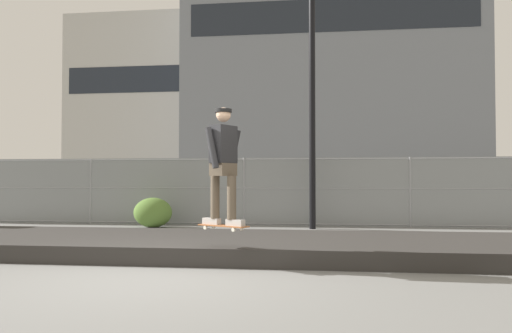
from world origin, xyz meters
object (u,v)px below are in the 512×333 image
object	(u,v)px
skateboard	(223,226)
skater	(223,159)
shrub_left	(153,213)
street_lamp	(312,60)
parked_car_near	(152,192)

from	to	relation	value
skateboard	skater	size ratio (longest dim) A/B	0.47
skateboard	shrub_left	size ratio (longest dim) A/B	0.79
street_lamp	parked_car_near	distance (m)	7.41
street_lamp	parked_car_near	world-z (taller)	street_lamp
parked_car_near	shrub_left	bearing A→B (deg)	-70.54
skateboard	shrub_left	distance (m)	6.34
skateboard	parked_car_near	distance (m)	10.28
skateboard	street_lamp	xyz separation A→B (m)	(1.20, 5.77, 3.73)
skateboard	parked_car_near	size ratio (longest dim) A/B	0.18
skater	street_lamp	xyz separation A→B (m)	(1.20, 5.77, 2.77)
skater	shrub_left	world-z (taller)	skater
skater	shrub_left	bearing A→B (deg)	117.80
street_lamp	parked_car_near	xyz separation A→B (m)	(-5.48, 3.58, -3.49)
skateboard	parked_car_near	world-z (taller)	parked_car_near
shrub_left	skater	bearing A→B (deg)	-62.20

